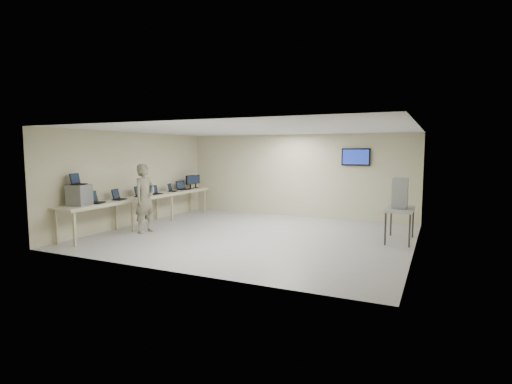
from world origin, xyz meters
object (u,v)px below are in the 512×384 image
at_px(side_table, 400,211).
at_px(workbench, 145,198).
at_px(equipment_box, 79,195).
at_px(soldier, 145,198).

bearing_deg(side_table, workbench, -172.39).
xyz_separation_m(workbench, equipment_box, (-0.06, -2.36, 0.33)).
height_order(soldier, side_table, soldier).
height_order(workbench, equipment_box, equipment_box).
relative_size(workbench, soldier, 3.17).
distance_m(soldier, side_table, 6.73).
bearing_deg(workbench, equipment_box, -91.52).
xyz_separation_m(workbench, side_table, (7.19, 0.96, -0.07)).
bearing_deg(side_table, soldier, -164.44).
height_order(workbench, soldier, soldier).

